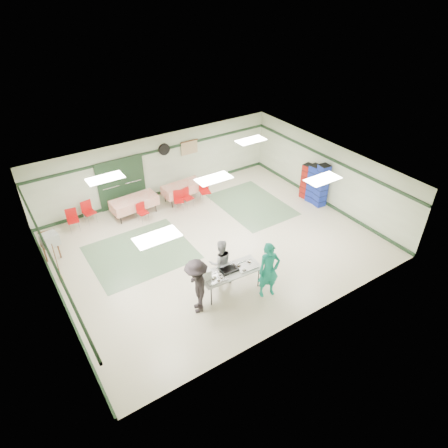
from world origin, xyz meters
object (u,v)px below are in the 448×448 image
chair_a (186,196)px  crate_stack_blue_a (314,184)px  dining_table_a (183,188)px  chair_b (178,198)px  office_printer (50,239)px  volunteer_teal (269,270)px  volunteer_dark (197,286)px  crate_stack_red (307,181)px  serving_table (230,272)px  chair_loose_a (88,210)px  volunteer_grey (221,262)px  chair_loose_b (72,218)px  printer_table (48,239)px  dining_table_b (134,202)px  broom (56,260)px  crate_stack_blue_b (322,186)px  chair_c (205,189)px  chair_d (142,210)px

chair_a → crate_stack_blue_a: 5.38m
dining_table_a → chair_a: size_ratio=2.09×
chair_b → office_printer: (-5.20, -0.77, 0.44)m
volunteer_teal → chair_b: 6.02m
volunteer_dark → crate_stack_blue_a: 7.85m
crate_stack_red → serving_table: bearing=-153.1°
volunteer_dark → chair_loose_a: (-1.20, 6.46, -0.35)m
volunteer_grey → serving_table: bearing=111.3°
crate_stack_blue_a → crate_stack_red: crate_stack_blue_a is taller
chair_loose_b → office_printer: size_ratio=1.70×
printer_table → volunteer_teal: bearing=-43.3°
chair_b → chair_loose_a: 3.58m
office_printer → crate_stack_red: bearing=-17.1°
chair_b → volunteer_dark: bearing=-90.5°
volunteer_grey → dining_table_b: 5.35m
dining_table_b → printer_table: 3.61m
volunteer_teal → crate_stack_red: (5.17, 3.85, -0.17)m
volunteer_teal → office_printer: volunteer_teal is taller
volunteer_dark → broom: (-3.06, 3.66, -0.17)m
crate_stack_blue_a → chair_b: bearing=153.3°
dining_table_a → crate_stack_blue_a: bearing=-37.2°
chair_loose_a → crate_stack_red: 9.11m
crate_stack_red → printer_table: bearing=169.5°
dining_table_b → chair_a: chair_a is taller
serving_table → volunteer_teal: volunteer_teal is taller
serving_table → chair_b: bearing=83.6°
serving_table → chair_a: 5.38m
crate_stack_blue_b → office_printer: bearing=167.8°
volunteer_grey → dining_table_b: bearing=-66.0°
serving_table → volunteer_grey: volunteer_grey is taller
serving_table → chair_c: (2.20, 5.22, -0.17)m
serving_table → chair_d: 5.26m
dining_table_b → chair_d: size_ratio=2.41×
dining_table_a → dining_table_b: size_ratio=0.93×
serving_table → dining_table_b: 5.84m
chair_c → office_printer: bearing=-159.8°
chair_b → crate_stack_blue_b: 5.93m
chair_d → crate_stack_red: 7.07m
volunteer_grey → chair_d: size_ratio=2.01×
chair_c → crate_stack_blue_b: crate_stack_blue_b is taller
crate_stack_blue_b → volunteer_dark: bearing=-161.9°
dining_table_b → chair_a: bearing=-18.4°
volunteer_grey → printer_table: 6.16m
chair_d → office_printer: (-3.57, -0.77, 0.47)m
chair_b → crate_stack_red: crate_stack_red is taller
dining_table_a → printer_table: 5.77m
chair_loose_a → dining_table_a: bearing=-16.2°
dining_table_b → printer_table: dining_table_b is taller
crate_stack_blue_a → chair_d: bearing=159.2°
serving_table → chair_b: (0.93, 5.21, -0.21)m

